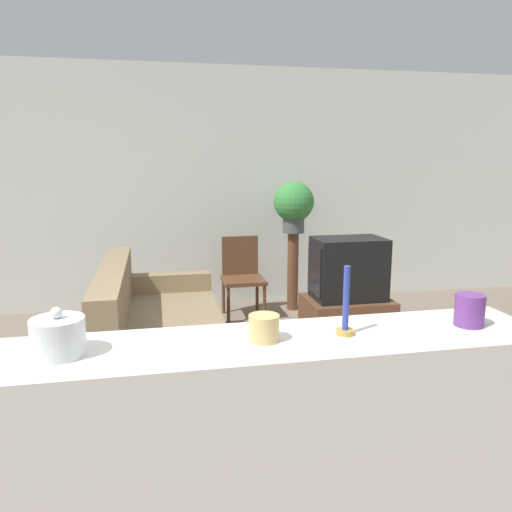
{
  "coord_description": "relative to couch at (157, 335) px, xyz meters",
  "views": [
    {
      "loc": [
        -0.34,
        -2.3,
        1.67
      ],
      "look_at": [
        0.51,
        1.87,
        0.85
      ],
      "focal_mm": 35.0,
      "sensor_mm": 36.0,
      "label": 1
    }
  ],
  "objects": [
    {
      "name": "decorative_bowl",
      "position": [
        -0.32,
        -2.16,
        0.79
      ],
      "size": [
        0.18,
        0.18,
        0.17
      ],
      "color": "silver",
      "rests_on": "foreground_counter"
    },
    {
      "name": "plant_stand",
      "position": [
        1.52,
        1.4,
        0.15
      ],
      "size": [
        0.12,
        0.12,
        0.88
      ],
      "color": "brown",
      "rests_on": "ground_plane"
    },
    {
      "name": "wall_back",
      "position": [
        0.36,
        1.86,
        1.06
      ],
      "size": [
        9.0,
        0.06,
        2.7
      ],
      "color": "silver",
      "rests_on": "ground_plane"
    },
    {
      "name": "potted_plant",
      "position": [
        1.52,
        1.4,
        0.9
      ],
      "size": [
        0.44,
        0.44,
        0.56
      ],
      "color": "#4C4C51",
      "rests_on": "plant_stand"
    },
    {
      "name": "wooden_chair",
      "position": [
        0.92,
        1.29,
        0.18
      ],
      "size": [
        0.44,
        0.44,
        0.86
      ],
      "color": "brown",
      "rests_on": "ground_plane"
    },
    {
      "name": "tv_stand",
      "position": [
        1.68,
        0.19,
        -0.06
      ],
      "size": [
        0.75,
        0.55,
        0.45
      ],
      "color": "brown",
      "rests_on": "ground_plane"
    },
    {
      "name": "foreground_counter",
      "position": [
        0.36,
        -2.16,
        0.22
      ],
      "size": [
        2.28,
        0.44,
        1.02
      ],
      "color": "silver",
      "rests_on": "ground_plane"
    },
    {
      "name": "candle_jar",
      "position": [
        0.4,
        -2.16,
        0.77
      ],
      "size": [
        0.11,
        0.11,
        0.1
      ],
      "color": "tan",
      "rests_on": "foreground_counter"
    },
    {
      "name": "candlestick",
      "position": [
        0.72,
        -2.16,
        0.81
      ],
      "size": [
        0.07,
        0.07,
        0.27
      ],
      "color": "#B7933D",
      "rests_on": "foreground_counter"
    },
    {
      "name": "couch",
      "position": [
        0.0,
        0.0,
        0.0
      ],
      "size": [
        0.95,
        1.86,
        0.86
      ],
      "color": "#847051",
      "rests_on": "ground_plane"
    },
    {
      "name": "television",
      "position": [
        1.68,
        0.19,
        0.43
      ],
      "size": [
        0.63,
        0.41,
        0.55
      ],
      "color": "black",
      "rests_on": "tv_stand"
    },
    {
      "name": "ground_plane",
      "position": [
        0.36,
        -1.57,
        -0.29
      ],
      "size": [
        14.0,
        14.0,
        0.0
      ],
      "primitive_type": "plane",
      "color": "#756656"
    },
    {
      "name": "coffee_tin",
      "position": [
        1.24,
        -2.16,
        0.79
      ],
      "size": [
        0.12,
        0.12,
        0.13
      ],
      "color": "#66337F",
      "rests_on": "foreground_counter"
    }
  ]
}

